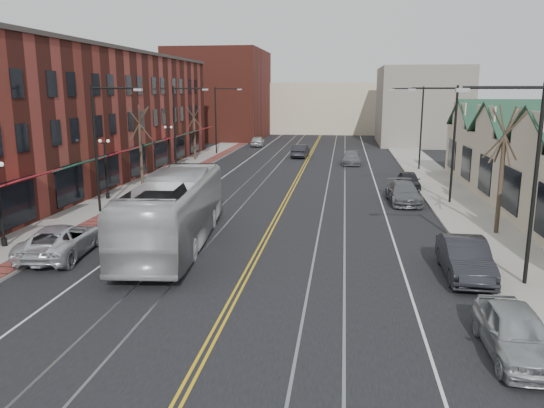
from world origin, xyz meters
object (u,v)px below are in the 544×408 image
(parked_suv, at_px, (62,240))
(parked_car_c, at_px, (404,193))
(parked_car_a, at_px, (516,332))
(transit_bus, at_px, (174,211))
(parked_car_b, at_px, (465,258))
(parked_car_d, at_px, (409,180))

(parked_suv, xyz_separation_m, parked_car_c, (17.61, 14.58, -0.03))
(parked_car_a, distance_m, parked_car_c, 22.01)
(transit_bus, relative_size, parked_car_c, 2.55)
(parked_car_b, distance_m, parked_car_c, 15.04)
(parked_car_a, bearing_deg, transit_bus, 144.28)
(parked_suv, xyz_separation_m, parked_car_d, (18.60, 20.27, -0.08))
(parked_car_b, bearing_deg, parked_car_d, 90.79)
(parked_suv, height_order, parked_car_b, parked_car_b)
(parked_car_d, bearing_deg, parked_suv, -132.28)
(parked_suv, height_order, parked_car_a, parked_suv)
(transit_bus, xyz_separation_m, parked_suv, (-4.88, -2.41, -1.05))
(parked_car_d, bearing_deg, parked_car_a, -89.73)
(parked_suv, bearing_deg, transit_bus, -159.21)
(parked_car_b, bearing_deg, transit_bus, 169.10)
(parked_car_c, relative_size, parked_car_d, 1.26)
(parked_suv, height_order, parked_car_d, parked_suv)
(parked_car_a, distance_m, parked_car_d, 27.67)
(parked_suv, relative_size, parked_car_d, 1.37)
(parked_suv, bearing_deg, parked_car_a, 152.76)
(parked_car_d, bearing_deg, parked_car_c, -99.60)
(parked_suv, distance_m, parked_car_d, 27.51)
(parked_car_c, bearing_deg, parked_suv, -143.20)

